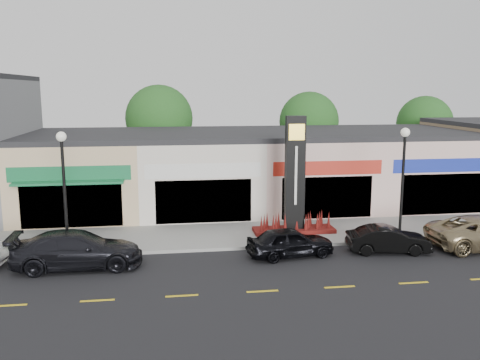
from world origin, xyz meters
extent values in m
plane|color=black|center=(0.00, 0.00, 0.00)|extent=(120.00, 120.00, 0.00)
cube|color=gray|center=(0.00, 4.35, 0.07)|extent=(52.00, 4.30, 0.15)
cube|color=gray|center=(0.00, 2.10, 0.07)|extent=(52.00, 0.20, 0.15)
cube|color=tan|center=(-8.50, 11.50, 2.25)|extent=(7.00, 10.00, 4.50)
cube|color=#262628|center=(-8.50, 11.50, 4.65)|extent=(7.00, 10.00, 0.30)
cube|color=black|center=(-8.50, 6.55, 1.40)|extent=(5.25, 0.10, 2.40)
cube|color=#17673A|center=(-8.50, 6.55, 3.10)|extent=(6.30, 0.12, 0.80)
cube|color=#17673A|center=(-8.50, 6.10, 2.70)|extent=(5.60, 0.90, 0.12)
cube|color=beige|center=(-1.50, 11.50, 2.25)|extent=(7.00, 10.00, 4.50)
cube|color=#262628|center=(-1.50, 11.50, 4.65)|extent=(7.00, 10.00, 0.30)
cube|color=black|center=(-1.50, 6.55, 1.40)|extent=(5.25, 0.10, 2.40)
cube|color=silver|center=(-1.50, 6.55, 3.10)|extent=(6.30, 0.12, 0.80)
cube|color=beige|center=(5.50, 11.50, 2.25)|extent=(7.00, 10.00, 4.50)
cube|color=#262628|center=(5.50, 11.50, 4.65)|extent=(7.00, 10.00, 0.30)
cube|color=black|center=(5.50, 6.55, 1.40)|extent=(5.25, 0.10, 2.40)
cube|color=red|center=(5.50, 6.55, 3.10)|extent=(6.30, 0.12, 0.80)
cube|color=beige|center=(12.50, 11.50, 2.25)|extent=(7.00, 10.00, 4.50)
cube|color=#262628|center=(12.50, 11.50, 4.65)|extent=(7.00, 10.00, 0.30)
cube|color=black|center=(12.50, 6.55, 1.40)|extent=(5.25, 0.10, 2.40)
cube|color=#16289F|center=(12.50, 6.55, 3.10)|extent=(6.30, 0.12, 0.80)
cylinder|color=#382619|center=(-4.00, 19.50, 1.57)|extent=(0.36, 0.36, 3.15)
sphere|color=#1A5119|center=(-4.00, 19.50, 5.23)|extent=(5.20, 5.20, 5.20)
cylinder|color=#382619|center=(8.00, 19.50, 1.49)|extent=(0.36, 0.36, 2.97)
sphere|color=#1A5119|center=(8.00, 19.50, 4.89)|extent=(4.80, 4.80, 4.80)
cylinder|color=#382619|center=(18.00, 19.50, 1.40)|extent=(0.36, 0.36, 2.80)
sphere|color=#1A5119|center=(18.00, 19.50, 4.64)|extent=(4.60, 4.60, 4.60)
cylinder|color=black|center=(-8.00, 2.50, 0.30)|extent=(0.32, 0.32, 0.30)
cylinder|color=black|center=(-8.00, 2.50, 2.80)|extent=(0.14, 0.14, 5.00)
sphere|color=silver|center=(-8.00, 2.50, 5.40)|extent=(0.44, 0.44, 0.44)
cylinder|color=black|center=(8.00, 2.50, 0.30)|extent=(0.32, 0.32, 0.30)
cylinder|color=black|center=(8.00, 2.50, 2.80)|extent=(0.14, 0.14, 5.00)
sphere|color=silver|center=(8.00, 2.50, 5.40)|extent=(0.44, 0.44, 0.44)
cube|color=#57120E|center=(3.00, 4.20, 0.25)|extent=(4.20, 1.30, 0.20)
cube|color=black|center=(3.00, 4.20, 3.15)|extent=(1.00, 0.40, 6.00)
cube|color=yellow|center=(3.00, 3.98, 5.35)|extent=(0.80, 0.05, 0.80)
cube|color=silver|center=(3.00, 3.98, 3.15)|extent=(0.12, 0.04, 3.00)
imported|color=black|center=(-7.27, 0.66, 0.78)|extent=(2.25, 5.41, 1.56)
imported|color=black|center=(1.98, 0.83, 0.67)|extent=(2.15, 4.11, 1.33)
imported|color=black|center=(6.59, 0.72, 0.62)|extent=(1.80, 3.89, 1.23)
camera|label=1|loc=(-3.35, -20.64, 7.43)|focal=38.00mm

